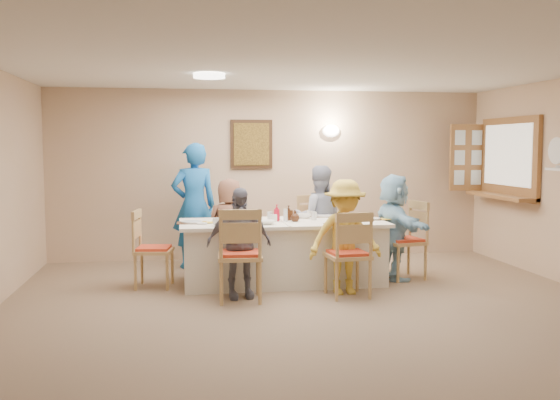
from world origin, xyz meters
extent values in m
plane|color=#866D56|center=(0.00, 0.00, 0.00)|extent=(7.00, 7.00, 0.00)
plane|color=#CCAB90|center=(0.00, 3.50, 1.25)|extent=(6.50, 0.00, 6.50)
plane|color=#CCAB90|center=(0.00, -3.50, 1.25)|extent=(6.50, 0.00, 6.50)
plane|color=white|center=(0.00, 0.00, 2.50)|extent=(7.00, 7.00, 0.00)
cube|color=#372013|center=(-0.30, 3.47, 1.70)|extent=(0.62, 0.04, 0.72)
cube|color=black|center=(-0.30, 3.45, 1.70)|extent=(0.52, 0.02, 0.62)
ellipsoid|color=white|center=(0.90, 3.44, 1.90)|extent=(0.26, 0.09, 0.18)
cylinder|color=white|center=(-1.00, 1.50, 2.47)|extent=(0.36, 0.36, 0.05)
cube|color=#976436|center=(3.21, 2.40, 1.50)|extent=(0.06, 1.50, 1.15)
cube|color=#976436|center=(3.09, 2.40, 0.97)|extent=(0.30, 1.50, 0.05)
cube|color=#976436|center=(2.95, 3.16, 1.50)|extent=(0.55, 0.04, 1.00)
cube|color=silver|center=(-0.11, 1.73, 0.38)|extent=(2.49, 1.05, 0.76)
imported|color=brown|center=(-0.71, 2.41, 0.63)|extent=(0.74, 0.60, 1.26)
imported|color=#939AB1|center=(0.49, 2.41, 0.71)|extent=(0.78, 0.65, 1.42)
imported|color=slate|center=(-0.71, 1.05, 0.61)|extent=(0.79, 0.47, 1.22)
imported|color=gold|center=(0.49, 1.05, 0.65)|extent=(0.89, 0.57, 1.30)
imported|color=#9ED4F2|center=(1.31, 1.73, 0.66)|extent=(1.31, 0.63, 1.33)
imported|color=blue|center=(-1.16, 2.88, 0.86)|extent=(0.79, 0.65, 1.72)
cube|color=#472B19|center=(-0.71, 1.31, 0.76)|extent=(0.36, 0.27, 0.01)
cylinder|color=white|center=(-0.71, 1.31, 0.77)|extent=(0.26, 0.26, 0.02)
cube|color=yellow|center=(-0.53, 1.26, 0.77)|extent=(0.13, 0.13, 0.01)
cube|color=#472B19|center=(0.49, 1.31, 0.76)|extent=(0.33, 0.25, 0.01)
cylinder|color=white|center=(0.49, 1.31, 0.77)|extent=(0.23, 0.23, 0.01)
cube|color=yellow|center=(0.67, 1.26, 0.77)|extent=(0.14, 0.14, 0.01)
cube|color=#472B19|center=(-0.71, 2.15, 0.76)|extent=(0.34, 0.25, 0.01)
cylinder|color=white|center=(-0.71, 2.15, 0.77)|extent=(0.23, 0.23, 0.01)
cube|color=yellow|center=(-0.53, 2.10, 0.77)|extent=(0.14, 0.14, 0.01)
cube|color=#472B19|center=(0.49, 2.15, 0.76)|extent=(0.35, 0.26, 0.01)
cylinder|color=white|center=(0.49, 2.15, 0.77)|extent=(0.26, 0.26, 0.02)
cube|color=yellow|center=(0.67, 2.10, 0.77)|extent=(0.15, 0.15, 0.01)
cube|color=#472B19|center=(-1.21, 1.73, 0.76)|extent=(0.36, 0.26, 0.01)
cylinder|color=white|center=(-1.21, 1.73, 0.77)|extent=(0.25, 0.25, 0.02)
cube|color=yellow|center=(-1.03, 1.68, 0.77)|extent=(0.13, 0.13, 0.01)
cube|color=#472B19|center=(1.01, 1.73, 0.76)|extent=(0.33, 0.25, 0.01)
cylinder|color=white|center=(1.01, 1.73, 0.77)|extent=(0.23, 0.23, 0.01)
cube|color=yellow|center=(1.19, 1.68, 0.77)|extent=(0.14, 0.14, 0.01)
imported|color=white|center=(-0.92, 1.40, 0.81)|extent=(0.18, 0.18, 0.09)
imported|color=white|center=(0.32, 2.22, 0.80)|extent=(0.13, 0.13, 0.08)
imported|color=white|center=(-0.35, 1.46, 0.78)|extent=(0.20, 0.20, 0.05)
imported|color=white|center=(0.21, 2.01, 0.79)|extent=(0.31, 0.31, 0.06)
imported|color=red|center=(-0.19, 1.74, 0.86)|extent=(0.13, 0.13, 0.21)
imported|color=#391D0F|center=(-0.02, 1.83, 0.85)|extent=(0.11, 0.11, 0.18)
imported|color=#391D0F|center=(0.03, 1.67, 0.83)|extent=(0.13, 0.13, 0.14)
cylinder|color=silver|center=(-0.26, 1.78, 0.82)|extent=(0.07, 0.07, 0.11)
camera|label=1|loc=(-1.33, -5.72, 1.68)|focal=40.00mm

